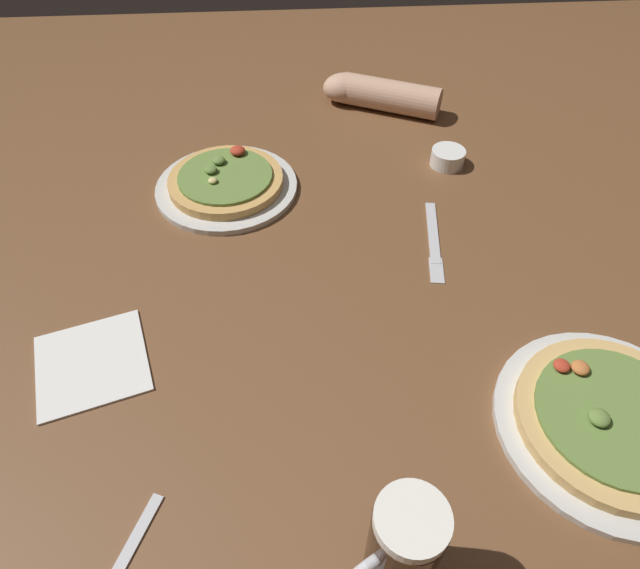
{
  "coord_description": "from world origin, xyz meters",
  "views": [
    {
      "loc": [
        -0.04,
        -0.6,
        0.66
      ],
      "look_at": [
        0.0,
        0.0,
        0.02
      ],
      "focal_mm": 30.65,
      "sensor_mm": 36.0,
      "label": 1
    }
  ],
  "objects": [
    {
      "name": "napkin_folded",
      "position": [
        -0.34,
        -0.12,
        0.0
      ],
      "size": [
        0.19,
        0.19,
        0.01
      ],
      "primitive_type": "cube",
      "rotation": [
        0.0,
        0.0,
        0.3
      ],
      "color": "white",
      "rests_on": "ground_plane"
    },
    {
      "name": "ground_plane",
      "position": [
        0.0,
        0.0,
        -0.01
      ],
      "size": [
        2.4,
        2.4,
        0.03
      ],
      "primitive_type": "cube",
      "color": "brown"
    },
    {
      "name": "ramekin_sauce",
      "position": [
        0.29,
        0.34,
        0.02
      ],
      "size": [
        0.07,
        0.07,
        0.03
      ],
      "primitive_type": "cylinder",
      "color": "white",
      "rests_on": "ground_plane"
    },
    {
      "name": "pizza_plate_far",
      "position": [
        -0.16,
        0.29,
        0.02
      ],
      "size": [
        0.28,
        0.28,
        0.05
      ],
      "color": "silver",
      "rests_on": "ground_plane"
    },
    {
      "name": "diner_arm",
      "position": [
        0.17,
        0.58,
        0.04
      ],
      "size": [
        0.27,
        0.17,
        0.07
      ],
      "color": "tan",
      "rests_on": "ground_plane"
    },
    {
      "name": "beer_mug_dark",
      "position": [
        0.05,
        -0.43,
        0.09
      ],
      "size": [
        0.12,
        0.09,
        0.17
      ],
      "color": "black",
      "rests_on": "ground_plane"
    },
    {
      "name": "pizza_plate_near",
      "position": [
        0.37,
        -0.27,
        0.02
      ],
      "size": [
        0.3,
        0.3,
        0.05
      ],
      "color": "silver",
      "rests_on": "ground_plane"
    },
    {
      "name": "knife_right",
      "position": [
        0.21,
        0.11,
        0.0
      ],
      "size": [
        0.05,
        0.21,
        0.01
      ],
      "color": "silver",
      "rests_on": "ground_plane"
    }
  ]
}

